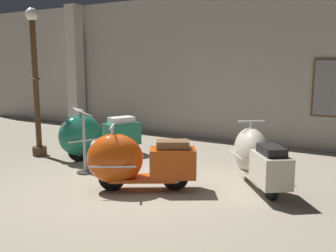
{
  "coord_description": "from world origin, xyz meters",
  "views": [
    {
      "loc": [
        3.21,
        -4.21,
        1.83
      ],
      "look_at": [
        0.17,
        1.06,
        0.81
      ],
      "focal_mm": 39.9,
      "sensor_mm": 36.0,
      "label": 1
    }
  ],
  "objects_px": {
    "lamppost": "(36,84)",
    "info_stanchion": "(84,147)",
    "scooter_2": "(256,157)",
    "scooter_0": "(94,136)",
    "scooter_1": "(133,161)"
  },
  "relations": [
    {
      "from": "lamppost",
      "to": "info_stanchion",
      "type": "relative_size",
      "value": 2.64
    },
    {
      "from": "lamppost",
      "to": "scooter_2",
      "type": "bearing_deg",
      "value": 4.82
    },
    {
      "from": "scooter_2",
      "to": "info_stanchion",
      "type": "bearing_deg",
      "value": 70.87
    },
    {
      "from": "scooter_0",
      "to": "scooter_2",
      "type": "height_order",
      "value": "scooter_0"
    },
    {
      "from": "scooter_2",
      "to": "info_stanchion",
      "type": "height_order",
      "value": "info_stanchion"
    },
    {
      "from": "scooter_1",
      "to": "lamppost",
      "type": "bearing_deg",
      "value": -46.32
    },
    {
      "from": "scooter_1",
      "to": "info_stanchion",
      "type": "xyz_separation_m",
      "value": [
        -1.2,
        0.3,
        0.02
      ]
    },
    {
      "from": "scooter_1",
      "to": "scooter_2",
      "type": "xyz_separation_m",
      "value": [
        1.48,
        1.14,
        -0.0
      ]
    },
    {
      "from": "scooter_1",
      "to": "info_stanchion",
      "type": "relative_size",
      "value": 1.45
    },
    {
      "from": "scooter_2",
      "to": "scooter_0",
      "type": "bearing_deg",
      "value": 53.97
    },
    {
      "from": "scooter_0",
      "to": "scooter_2",
      "type": "relative_size",
      "value": 1.11
    },
    {
      "from": "info_stanchion",
      "to": "scooter_1",
      "type": "bearing_deg",
      "value": -14.19
    },
    {
      "from": "scooter_1",
      "to": "lamppost",
      "type": "height_order",
      "value": "lamppost"
    },
    {
      "from": "info_stanchion",
      "to": "scooter_2",
      "type": "bearing_deg",
      "value": 17.23
    },
    {
      "from": "scooter_2",
      "to": "scooter_1",
      "type": "bearing_deg",
      "value": 91.16
    }
  ]
}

